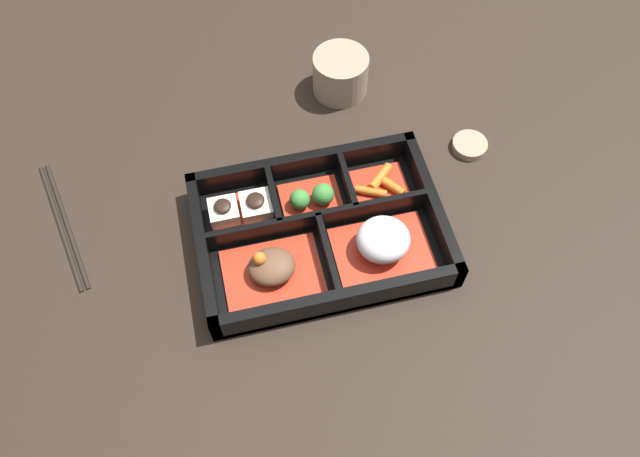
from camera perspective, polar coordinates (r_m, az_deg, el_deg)
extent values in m
plane|color=black|center=(0.86, 0.00, -0.85)|extent=(3.00, 3.00, 0.00)
cube|color=black|center=(0.85, 0.00, -0.68)|extent=(0.33, 0.23, 0.01)
cube|color=black|center=(0.90, -1.61, 5.75)|extent=(0.33, 0.01, 0.05)
cube|color=black|center=(0.79, 1.83, -6.67)|extent=(0.33, 0.01, 0.05)
cube|color=black|center=(0.87, 10.15, 1.99)|extent=(0.01, 0.23, 0.05)
cube|color=black|center=(0.84, -10.60, -2.21)|extent=(0.01, 0.23, 0.05)
cube|color=black|center=(0.85, -0.19, 0.63)|extent=(0.30, 0.01, 0.05)
cube|color=black|center=(0.88, 2.51, 3.74)|extent=(0.01, 0.09, 0.05)
cube|color=black|center=(0.86, -4.19, 2.42)|extent=(0.01, 0.09, 0.05)
cube|color=black|center=(0.82, 0.72, -2.69)|extent=(0.01, 0.11, 0.05)
cube|color=#B22D19|center=(0.84, 5.64, -1.93)|extent=(0.13, 0.09, 0.01)
ellipsoid|color=silver|center=(0.82, 5.80, -1.03)|extent=(0.07, 0.07, 0.05)
cube|color=#B22D19|center=(0.82, -4.36, -4.03)|extent=(0.13, 0.09, 0.01)
ellipsoid|color=brown|center=(0.81, -4.44, -3.49)|extent=(0.06, 0.06, 0.03)
sphere|color=#D1661E|center=(0.79, -5.56, -2.74)|extent=(0.02, 0.02, 0.02)
cube|color=#B22D19|center=(0.89, 5.48, 3.87)|extent=(0.08, 0.07, 0.01)
cylinder|color=#D1661E|center=(0.88, 6.73, 3.79)|extent=(0.03, 0.04, 0.01)
cylinder|color=#D1661E|center=(0.88, 4.67, 3.38)|extent=(0.04, 0.03, 0.01)
cylinder|color=#D1661E|center=(0.89, 5.53, 4.71)|extent=(0.04, 0.04, 0.01)
cube|color=#B22D19|center=(0.88, -0.80, 2.65)|extent=(0.08, 0.07, 0.01)
sphere|color=#387A33|center=(0.87, 0.45, 3.42)|extent=(0.02, 0.02, 0.02)
sphere|color=#387A33|center=(0.86, -1.87, 2.67)|extent=(0.03, 0.03, 0.03)
sphere|color=#387A33|center=(0.86, 0.28, 3.15)|extent=(0.03, 0.03, 0.03)
cube|color=#B22D19|center=(0.87, -7.27, 1.35)|extent=(0.08, 0.07, 0.01)
cube|color=beige|center=(0.86, -5.86, 2.09)|extent=(0.04, 0.04, 0.02)
ellipsoid|color=black|center=(0.85, -5.94, 2.60)|extent=(0.03, 0.03, 0.01)
cube|color=beige|center=(0.86, -8.78, 1.53)|extent=(0.04, 0.04, 0.02)
ellipsoid|color=black|center=(0.85, -8.91, 2.06)|extent=(0.02, 0.02, 0.01)
cylinder|color=gray|center=(1.00, 1.88, 13.94)|extent=(0.09, 0.09, 0.07)
cylinder|color=#597A38|center=(0.98, 1.93, 15.12)|extent=(0.07, 0.07, 0.01)
cylinder|color=black|center=(0.94, -22.21, 0.47)|extent=(0.06, 0.22, 0.01)
cylinder|color=black|center=(0.94, -22.72, 0.26)|extent=(0.06, 0.22, 0.01)
cylinder|color=gray|center=(0.97, 13.51, 7.40)|extent=(0.05, 0.05, 0.01)
cylinder|color=black|center=(0.97, 13.56, 7.55)|extent=(0.04, 0.04, 0.00)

